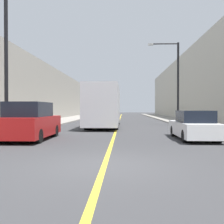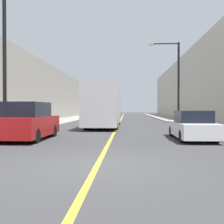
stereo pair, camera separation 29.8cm
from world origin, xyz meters
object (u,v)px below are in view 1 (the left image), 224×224
Objects in this scene: bus at (104,106)px; street_lamp_right at (175,77)px; car_right_near at (194,126)px; parked_suv_left at (30,122)px; street_lamp_left at (11,50)px.

bus is 1.40× the size of street_lamp_right.
bus is 10.83m from car_right_near.
street_lamp_left is (-1.21, 0.47, 3.85)m from parked_suv_left.
street_lamp_right reaches higher than bus.
bus is at bearing -162.93° from street_lamp_right.
street_lamp_right is (9.78, 11.87, 3.70)m from parked_suv_left.
parked_suv_left is 15.82m from street_lamp_right.
street_lamp_left reaches higher than bus.
car_right_near is (8.53, 0.51, -0.22)m from parked_suv_left.
street_lamp_left is (-4.36, -9.37, 2.90)m from bus.
car_right_near is 12.08m from street_lamp_right.
car_right_near is at bearing 3.44° from parked_suv_left.
car_right_near is at bearing -96.27° from street_lamp_right.
street_lamp_left is at bearing -114.97° from bus.
car_right_near is at bearing 0.25° from street_lamp_left.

